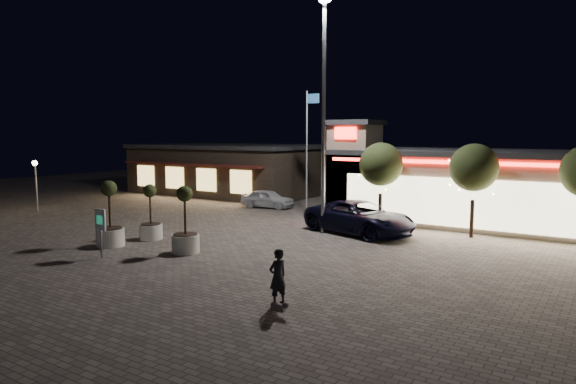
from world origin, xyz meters
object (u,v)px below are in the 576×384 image
Objects in this scene: white_sedan at (268,199)px; planter_mid at (110,226)px; planter_left at (151,222)px; pickup_truck at (359,217)px; valet_sign at (100,224)px; pedestrian at (278,277)px.

planter_mid is (1.04, -14.29, 0.30)m from white_sedan.
white_sedan is 1.25× the size of planter_mid.
planter_left is at bearing -179.20° from white_sedan.
pickup_truck is 10.80m from white_sedan.
white_sedan is 16.23m from valet_sign.
pickup_truck is at bearing 57.60° from valet_sign.
planter_left is 0.89× the size of planter_mid.
planter_left is (-8.13, -7.06, -0.01)m from pickup_truck.
planter_left is at bearing 107.37° from valet_sign.
planter_mid is at bearing 152.86° from pickup_truck.
valet_sign is at bearing -47.45° from planter_mid.
pedestrian is (12.27, -16.87, 0.22)m from white_sedan.
pickup_truck is 1.60× the size of white_sedan.
pickup_truck is 2.95× the size of valet_sign.
planter_left reaches higher than white_sedan.
pickup_truck is 2.00× the size of planter_mid.
white_sedan is 2.21× the size of pedestrian.
planter_left is 4.08m from valet_sign.
pickup_truck is 12.94m from valet_sign.
planter_mid is 2.37m from valet_sign.
planter_left is 2.18m from planter_mid.
white_sedan is 12.23m from planter_left.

